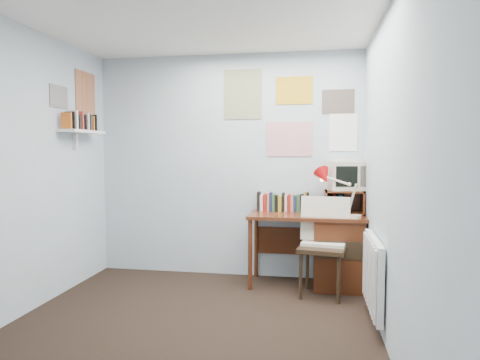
{
  "coord_description": "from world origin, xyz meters",
  "views": [
    {
      "loc": [
        0.97,
        -3.01,
        1.43
      ],
      "look_at": [
        0.28,
        0.99,
        1.15
      ],
      "focal_mm": 32.0,
      "sensor_mm": 36.0,
      "label": 1
    }
  ],
  "objects_px": {
    "desk_chair": "(322,249)",
    "crt_tv": "(345,174)",
    "tv_riser": "(344,202)",
    "wall_shelf": "(82,132)",
    "desk": "(332,249)",
    "desk_lamp": "(355,196)",
    "radiator": "(373,274)"
  },
  "relations": [
    {
      "from": "desk_chair",
      "to": "crt_tv",
      "type": "xyz_separation_m",
      "value": [
        0.23,
        0.44,
        0.7
      ]
    },
    {
      "from": "tv_riser",
      "to": "wall_shelf",
      "type": "xyz_separation_m",
      "value": [
        -2.69,
        -0.49,
        0.74
      ]
    },
    {
      "from": "wall_shelf",
      "to": "desk_chair",
      "type": "bearing_deg",
      "value": 1.74
    },
    {
      "from": "desk_chair",
      "to": "tv_riser",
      "type": "distance_m",
      "value": 0.63
    },
    {
      "from": "desk",
      "to": "wall_shelf",
      "type": "relative_size",
      "value": 1.94
    },
    {
      "from": "desk_lamp",
      "to": "crt_tv",
      "type": "distance_m",
      "value": 0.38
    },
    {
      "from": "desk",
      "to": "crt_tv",
      "type": "relative_size",
      "value": 3.45
    },
    {
      "from": "desk",
      "to": "desk_lamp",
      "type": "distance_m",
      "value": 0.64
    },
    {
      "from": "radiator",
      "to": "desk_chair",
      "type": "bearing_deg",
      "value": 122.4
    },
    {
      "from": "desk_lamp",
      "to": "wall_shelf",
      "type": "height_order",
      "value": "wall_shelf"
    },
    {
      "from": "desk_chair",
      "to": "wall_shelf",
      "type": "distance_m",
      "value": 2.72
    },
    {
      "from": "desk_chair",
      "to": "wall_shelf",
      "type": "height_order",
      "value": "wall_shelf"
    },
    {
      "from": "tv_riser",
      "to": "wall_shelf",
      "type": "bearing_deg",
      "value": -169.68
    },
    {
      "from": "desk",
      "to": "desk_chair",
      "type": "height_order",
      "value": "desk_chair"
    },
    {
      "from": "desk_chair",
      "to": "desk",
      "type": "bearing_deg",
      "value": 80.53
    },
    {
      "from": "desk_lamp",
      "to": "tv_riser",
      "type": "relative_size",
      "value": 1.11
    },
    {
      "from": "tv_riser",
      "to": "radiator",
      "type": "height_order",
      "value": "tv_riser"
    },
    {
      "from": "tv_riser",
      "to": "desk_chair",
      "type": "bearing_deg",
      "value": -118.64
    },
    {
      "from": "desk_lamp",
      "to": "desk_chair",
      "type": "bearing_deg",
      "value": -161.52
    },
    {
      "from": "wall_shelf",
      "to": "desk_lamp",
      "type": "bearing_deg",
      "value": 3.87
    },
    {
      "from": "desk_chair",
      "to": "radiator",
      "type": "relative_size",
      "value": 1.18
    },
    {
      "from": "desk_lamp",
      "to": "radiator",
      "type": "relative_size",
      "value": 0.56
    },
    {
      "from": "crt_tv",
      "to": "desk",
      "type": "bearing_deg",
      "value": -150.37
    },
    {
      "from": "desk_chair",
      "to": "desk_lamp",
      "type": "relative_size",
      "value": 2.12
    },
    {
      "from": "crt_tv",
      "to": "wall_shelf",
      "type": "relative_size",
      "value": 0.56
    },
    {
      "from": "tv_riser",
      "to": "radiator",
      "type": "relative_size",
      "value": 0.5
    },
    {
      "from": "desk",
      "to": "tv_riser",
      "type": "height_order",
      "value": "tv_riser"
    },
    {
      "from": "desk_chair",
      "to": "desk_lamp",
      "type": "distance_m",
      "value": 0.61
    },
    {
      "from": "desk",
      "to": "wall_shelf",
      "type": "height_order",
      "value": "wall_shelf"
    },
    {
      "from": "wall_shelf",
      "to": "radiator",
      "type": "bearing_deg",
      "value": -10.89
    },
    {
      "from": "desk_lamp",
      "to": "radiator",
      "type": "distance_m",
      "value": 0.93
    },
    {
      "from": "desk_chair",
      "to": "crt_tv",
      "type": "distance_m",
      "value": 0.86
    }
  ]
}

